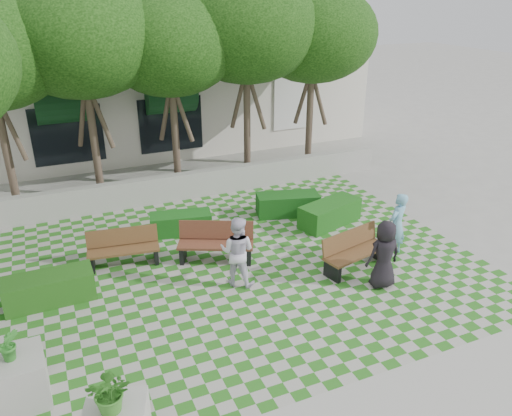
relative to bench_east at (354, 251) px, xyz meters
name	(u,v)px	position (x,y,z in m)	size (l,w,h in m)	color
ground	(262,286)	(-2.56, 0.16, -0.48)	(90.00, 90.00, 0.00)	gray
lawn	(246,266)	(-2.56, 1.16, -0.48)	(12.00, 12.00, 0.00)	#2B721E
retaining_wall	(189,185)	(-2.56, 6.36, -0.03)	(15.00, 0.36, 0.90)	#9E9B93
bench_east	(354,251)	(0.00, 0.00, 0.00)	(2.00, 1.05, 1.00)	#56381D
bench_mid	(216,243)	(-3.15, 1.83, 0.02)	(2.08, 1.44, 1.05)	#5A2E1E
bench_west	(123,248)	(-5.46, 2.58, -0.02)	(1.90, 0.85, 0.96)	#56371D
hedge_east	(330,213)	(0.81, 2.52, -0.12)	(2.05, 0.82, 0.72)	#174E15
hedge_midright	(288,204)	(-0.05, 3.70, -0.14)	(1.97, 0.79, 0.69)	#124513
hedge_midleft	(181,223)	(-3.58, 3.77, -0.17)	(1.78, 0.71, 0.62)	#155016
hedge_west	(50,288)	(-7.34, 1.54, -0.14)	(1.98, 0.79, 0.69)	#1C4C14
planter_back	(18,378)	(-7.99, -1.54, 0.04)	(0.99, 0.99, 1.57)	#9E9B93
person_blue	(397,225)	(1.42, 0.16, 0.41)	(0.65, 0.43, 1.79)	#75B6D5
person_dark	(384,255)	(0.14, -1.00, 0.38)	(0.85, 0.55, 1.73)	black
person_white	(237,251)	(-3.05, 0.52, 0.41)	(0.87, 0.68, 1.79)	silver
tree_row	(120,46)	(-4.42, 6.11, 4.70)	(17.70, 13.40, 7.41)	#47382B
building	(157,85)	(-1.63, 14.24, 2.03)	(18.00, 8.92, 5.15)	beige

